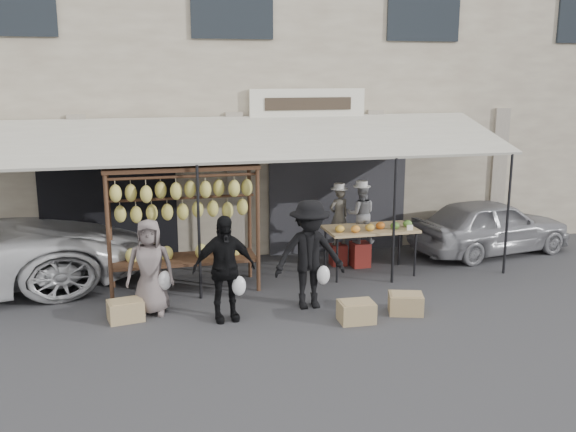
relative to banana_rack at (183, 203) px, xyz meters
name	(u,v)px	position (x,y,z in m)	size (l,w,h in m)	color
ground_plane	(273,317)	(1.22, -1.65, -1.57)	(90.00, 90.00, 0.00)	#2D2D30
shophouse	(213,77)	(1.22, 4.85, 2.07)	(24.00, 6.15, 7.30)	#BFB59A
awning	(245,140)	(1.22, 0.63, 1.00)	(10.00, 2.35, 2.92)	beige
banana_rack	(183,203)	(0.00, 0.00, 0.00)	(2.60, 0.90, 2.24)	#301F13
produce_table	(371,230)	(3.50, 0.08, -0.70)	(1.70, 0.90, 1.04)	tan
vendor_left	(339,216)	(3.10, 0.79, -0.57)	(0.42, 0.28, 1.16)	#555047
vendor_right	(361,214)	(3.49, 0.60, -0.51)	(0.56, 0.44, 1.16)	gray
customer_left	(150,267)	(-0.62, -1.01, -0.80)	(0.75, 0.49, 1.54)	#6C5F5E
customer_mid	(224,268)	(0.47, -1.55, -0.74)	(0.98, 0.41, 1.67)	black
customer_right	(310,255)	(1.90, -1.35, -0.68)	(1.16, 0.67, 1.79)	black
stool_left	(338,255)	(3.10, 0.79, -1.36)	(0.30, 0.30, 0.42)	maroon
stool_right	(360,254)	(3.49, 0.60, -1.33)	(0.35, 0.35, 0.49)	maroon
crate_near_a	(356,312)	(2.43, -2.13, -1.41)	(0.54, 0.41, 0.32)	tan
crate_near_b	(406,304)	(3.32, -1.98, -1.41)	(0.53, 0.40, 0.32)	tan
crate_far	(126,311)	(-1.03, -1.21, -1.42)	(0.53, 0.40, 0.32)	tan
sedan	(491,226)	(6.51, 0.85, -0.98)	(1.41, 3.50, 1.19)	gray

